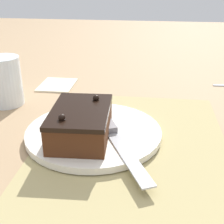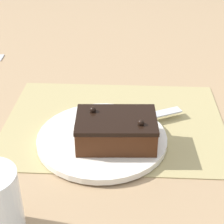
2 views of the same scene
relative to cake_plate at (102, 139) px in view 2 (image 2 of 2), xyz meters
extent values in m
plane|color=#9E7F5B|center=(-0.02, -0.07, -0.01)|extent=(3.00, 3.00, 0.00)
cube|color=tan|center=(-0.02, -0.07, -0.01)|extent=(0.46, 0.34, 0.00)
cylinder|color=white|center=(0.00, 0.00, 0.00)|extent=(0.25, 0.25, 0.01)
cube|color=#472614|center=(-0.03, 0.02, 0.03)|extent=(0.15, 0.10, 0.05)
cube|color=black|center=(-0.03, 0.02, 0.06)|extent=(0.15, 0.11, 0.01)
sphere|color=black|center=(-0.07, 0.04, 0.06)|extent=(0.01, 0.01, 0.01)
sphere|color=black|center=(0.02, 0.00, 0.06)|extent=(0.01, 0.01, 0.01)
cube|color=slate|center=(0.02, -0.02, 0.01)|extent=(0.08, 0.05, 0.01)
cube|color=#B7BABF|center=(-0.09, -0.07, 0.01)|extent=(0.15, 0.09, 0.00)
camera|label=1|loc=(-0.51, -0.10, 0.28)|focal=50.00mm
camera|label=2|loc=(-0.05, 0.59, 0.43)|focal=60.00mm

